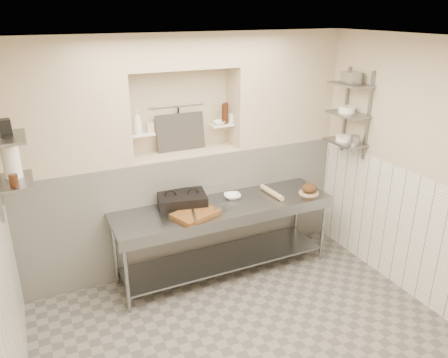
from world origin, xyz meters
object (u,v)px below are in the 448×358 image
bread_loaf (309,188)px  bowl_alcove (219,123)px  panini_press (182,200)px  bottle_soap (137,122)px  rolling_pin (272,192)px  jug_left (11,162)px  cutting_board (195,214)px  prep_table (224,225)px  mixing_bowl (232,196)px

bread_loaf → bowl_alcove: (-0.91, 0.67, 0.77)m
panini_press → bottle_soap: size_ratio=2.31×
rolling_pin → bowl_alcove: (-0.47, 0.52, 0.80)m
bread_loaf → jug_left: (-3.20, 0.07, 0.79)m
bread_loaf → bowl_alcove: bowl_alcove is taller
bowl_alcove → jug_left: jug_left is taller
panini_press → cutting_board: size_ratio=1.27×
bread_loaf → prep_table: bearing=173.4°
bottle_soap → panini_press: bearing=-45.1°
bread_loaf → mixing_bowl: bearing=163.8°
panini_press → bottle_soap: 1.01m
cutting_board → bread_loaf: bread_loaf is taller
rolling_pin → bottle_soap: 1.81m
jug_left → bowl_alcove: bearing=14.7°
rolling_pin → jug_left: bearing=-178.3°
mixing_bowl → bread_loaf: size_ratio=1.07×
cutting_board → bowl_alcove: bowl_alcove is taller
prep_table → bowl_alcove: bearing=71.2°
jug_left → cutting_board: bearing=-1.8°
mixing_bowl → prep_table: bearing=-141.0°
rolling_pin → jug_left: jug_left is taller
mixing_bowl → bottle_soap: 1.41m
mixing_bowl → bread_loaf: (0.92, -0.27, 0.05)m
panini_press → bowl_alcove: bowl_alcove is taller
bread_loaf → cutting_board: bearing=179.4°
bread_loaf → jug_left: bearing=178.7°
prep_table → mixing_bowl: (0.17, 0.14, 0.28)m
mixing_bowl → bread_loaf: 0.96m
prep_table → cutting_board: (-0.40, -0.11, 0.28)m
rolling_pin → bottle_soap: (-1.47, 0.53, 0.91)m
cutting_board → bottle_soap: 1.21m
prep_table → jug_left: bearing=-178.5°
panini_press → cutting_board: 0.31m
cutting_board → mixing_bowl: mixing_bowl is taller
mixing_bowl → bottle_soap: bearing=157.4°
bread_loaf → bowl_alcove: size_ratio=1.26×
mixing_bowl → rolling_pin: size_ratio=0.46×
cutting_board → jug_left: size_ratio=1.61×
cutting_board → mixing_bowl: size_ratio=2.40×
prep_table → bread_loaf: size_ratio=13.87×
rolling_pin → bowl_alcove: bearing=131.9°
bread_loaf → jug_left: jug_left is taller
panini_press → bread_loaf: bearing=0.2°
prep_table → mixing_bowl: 0.36m
bread_loaf → bottle_soap: (-1.91, 0.68, 0.87)m
mixing_bowl → jug_left: (-2.28, -0.20, 0.84)m
cutting_board → bottle_soap: size_ratio=1.82×
prep_table → jug_left: size_ratio=8.68×
cutting_board → bread_loaf: size_ratio=2.57×
rolling_pin → cutting_board: bearing=-172.7°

